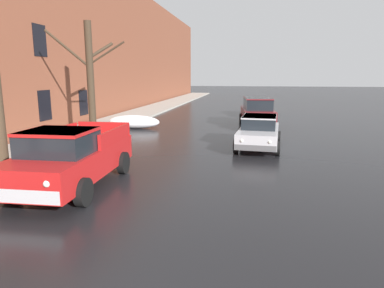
{
  "coord_description": "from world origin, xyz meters",
  "views": [
    {
      "loc": [
        2.32,
        -1.68,
        3.18
      ],
      "look_at": [
        0.45,
        8.73,
        1.06
      ],
      "focal_mm": 32.35,
      "sensor_mm": 36.0,
      "label": 1
    }
  ],
  "objects_px": {
    "sedan_silver_parked_kerbside_close": "(259,131)",
    "sedan_black_parked_far_down_block": "(255,106)",
    "pickup_truck_red_approaching_near_lane": "(71,157)",
    "bare_tree_mid_block": "(91,78)",
    "suv_maroon_parked_kerbside_mid": "(257,111)"
  },
  "relations": [
    {
      "from": "sedan_silver_parked_kerbside_close",
      "to": "sedan_black_parked_far_down_block",
      "type": "distance_m",
      "value": 12.49
    },
    {
      "from": "sedan_silver_parked_kerbside_close",
      "to": "sedan_black_parked_far_down_block",
      "type": "bearing_deg",
      "value": 90.75
    },
    {
      "from": "pickup_truck_red_approaching_near_lane",
      "to": "sedan_black_parked_far_down_block",
      "type": "bearing_deg",
      "value": 74.8
    },
    {
      "from": "bare_tree_mid_block",
      "to": "sedan_black_parked_far_down_block",
      "type": "xyz_separation_m",
      "value": [
        7.93,
        11.91,
        -2.27
      ]
    },
    {
      "from": "pickup_truck_red_approaching_near_lane",
      "to": "sedan_silver_parked_kerbside_close",
      "type": "distance_m",
      "value": 8.42
    },
    {
      "from": "sedan_silver_parked_kerbside_close",
      "to": "pickup_truck_red_approaching_near_lane",
      "type": "bearing_deg",
      "value": -129.26
    },
    {
      "from": "pickup_truck_red_approaching_near_lane",
      "to": "sedan_silver_parked_kerbside_close",
      "type": "xyz_separation_m",
      "value": [
        5.33,
        6.52,
        -0.13
      ]
    },
    {
      "from": "sedan_silver_parked_kerbside_close",
      "to": "suv_maroon_parked_kerbside_mid",
      "type": "bearing_deg",
      "value": 90.5
    },
    {
      "from": "pickup_truck_red_approaching_near_lane",
      "to": "bare_tree_mid_block",
      "type": "bearing_deg",
      "value": 111.27
    },
    {
      "from": "bare_tree_mid_block",
      "to": "sedan_silver_parked_kerbside_close",
      "type": "relative_size",
      "value": 1.34
    },
    {
      "from": "bare_tree_mid_block",
      "to": "suv_maroon_parked_kerbside_mid",
      "type": "xyz_separation_m",
      "value": [
        8.04,
        5.83,
        -2.04
      ]
    },
    {
      "from": "bare_tree_mid_block",
      "to": "sedan_black_parked_far_down_block",
      "type": "height_order",
      "value": "bare_tree_mid_block"
    },
    {
      "from": "bare_tree_mid_block",
      "to": "sedan_black_parked_far_down_block",
      "type": "bearing_deg",
      "value": 56.34
    },
    {
      "from": "bare_tree_mid_block",
      "to": "pickup_truck_red_approaching_near_lane",
      "type": "height_order",
      "value": "bare_tree_mid_block"
    },
    {
      "from": "suv_maroon_parked_kerbside_mid",
      "to": "sedan_black_parked_far_down_block",
      "type": "xyz_separation_m",
      "value": [
        -0.11,
        6.08,
        -0.24
      ]
    }
  ]
}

